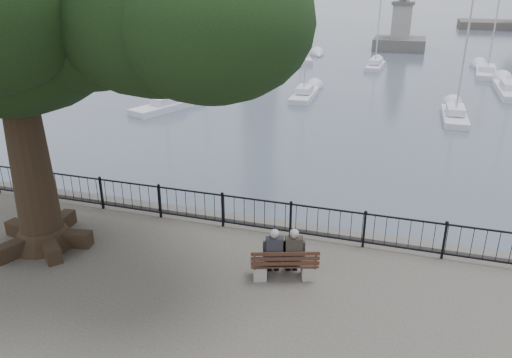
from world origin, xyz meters
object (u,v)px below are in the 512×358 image
at_px(bench, 284,268).
at_px(person_right, 293,254).
at_px(person_left, 274,254).
at_px(lion_monument, 401,31).

height_order(bench, person_right, person_right).
bearing_deg(person_right, bench, -137.52).
relative_size(person_left, lion_monument, 0.16).
distance_m(bench, person_right, 0.40).
distance_m(person_left, lion_monument, 49.52).
relative_size(bench, person_right, 1.25).
xyz_separation_m(person_right, lion_monument, (0.48, 49.37, 0.43)).
relative_size(person_right, lion_monument, 0.16).
xyz_separation_m(person_left, person_right, (0.43, 0.14, 0.00)).
relative_size(bench, person_left, 1.25).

